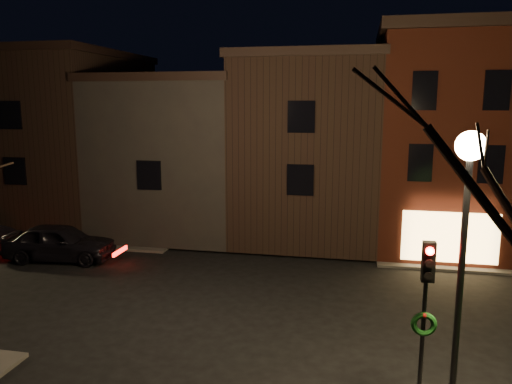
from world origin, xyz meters
TOP-DOWN VIEW (x-y plane):
  - ground at (0.00, 0.00)m, footprint 120.00×120.00m
  - sidewalk_far_left at (-20.00, 20.00)m, footprint 30.00×30.00m
  - corner_building at (8.00, 9.47)m, footprint 6.50×8.50m
  - row_building_a at (1.50, 10.50)m, footprint 7.30×10.30m
  - row_building_b at (-5.75, 10.50)m, footprint 7.80×10.30m
  - row_building_c at (-13.00, 10.50)m, footprint 7.30×10.30m
  - street_lamp_near at (6.20, -6.00)m, footprint 0.60×0.60m
  - traffic_signal at (5.60, -5.51)m, footprint 0.58×0.38m
  - parked_car_a at (-9.23, 3.15)m, footprint 5.16×2.51m

SIDE VIEW (x-z plane):
  - ground at x=0.00m, z-range 0.00..0.00m
  - sidewalk_far_left at x=-20.00m, z-range 0.00..0.12m
  - parked_car_a at x=-9.23m, z-range 0.00..1.70m
  - traffic_signal at x=5.60m, z-range 0.78..4.83m
  - row_building_b at x=-5.75m, z-range 0.13..8.53m
  - row_building_a at x=1.50m, z-range 0.13..9.53m
  - row_building_c at x=-13.00m, z-range 0.13..10.03m
  - street_lamp_near at x=6.20m, z-range 1.94..8.42m
  - corner_building at x=8.00m, z-range 0.15..10.65m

